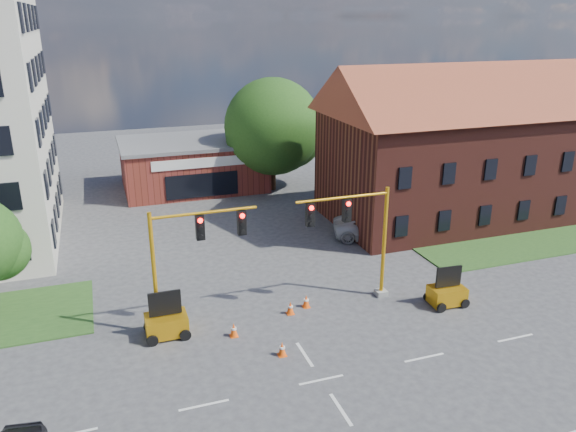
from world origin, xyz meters
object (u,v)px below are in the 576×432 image
at_px(signal_mast_west, 189,254).
at_px(trailer_west, 166,323).
at_px(signal_mast_east, 357,232).
at_px(pickup_white, 376,226).
at_px(trailer_east, 447,293).

height_order(signal_mast_west, trailer_west, signal_mast_west).
xyz_separation_m(signal_mast_east, pickup_white, (5.37, 7.75, -3.10)).
bearing_deg(signal_mast_east, signal_mast_west, 180.00).
bearing_deg(trailer_west, signal_mast_west, 14.60).
distance_m(signal_mast_east, trailer_east, 5.87).
relative_size(signal_mast_east, trailer_east, 2.96).
distance_m(signal_mast_west, trailer_west, 3.49).
bearing_deg(trailer_west, signal_mast_east, 2.05).
height_order(trailer_east, pickup_white, trailer_east).
xyz_separation_m(signal_mast_west, trailer_east, (13.13, -2.06, -3.27)).
xyz_separation_m(signal_mast_west, signal_mast_east, (8.71, 0.00, 0.00)).
xyz_separation_m(trailer_east, pickup_white, (0.95, 9.81, 0.17)).
distance_m(signal_mast_east, trailer_west, 10.53).
distance_m(signal_mast_west, signal_mast_east, 8.71).
bearing_deg(signal_mast_east, trailer_west, -178.06).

